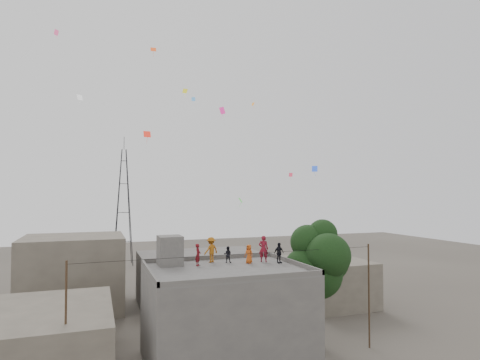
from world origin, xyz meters
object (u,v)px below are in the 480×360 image
Objects in this scene: person_red_adult at (263,249)px; person_dark_adult at (279,253)px; stair_head_box at (170,250)px; transmission_tower at (123,206)px; tree at (319,261)px.

person_red_adult is 1.19m from person_dark_adult.
person_red_adult is at bearing -9.21° from stair_head_box.
person_dark_adult is (0.85, -0.80, -0.22)m from person_red_adult.
person_dark_adult is at bearing -78.19° from transmission_tower.
stair_head_box is 7.65m from person_dark_adult.
person_dark_adult is (8.21, -39.26, -2.25)m from transmission_tower.
stair_head_box is at bearing 169.26° from tree.
transmission_tower is at bearing 85.81° from person_dark_adult.
stair_head_box is 37.46m from transmission_tower.
transmission_tower reaches higher than tree.
stair_head_box is 0.10× the size of transmission_tower.
tree is at bearing -73.91° from transmission_tower.
stair_head_box is 1.39× the size of person_dark_adult.
tree is at bearing -10.74° from stair_head_box.
tree is 41.12m from transmission_tower.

